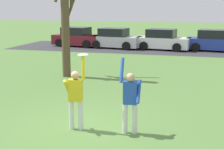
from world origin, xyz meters
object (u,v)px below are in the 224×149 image
at_px(frisbee_disc, 83,55).
at_px(parked_car_maroon, 77,38).
at_px(parked_car_silver, 115,39).
at_px(bare_tree_tall, 65,7).
at_px(person_catcher, 76,95).
at_px(parked_car_white, 163,40).
at_px(parked_car_blue, 214,41).
at_px(person_defender, 130,98).

xyz_separation_m(frisbee_disc, parked_car_maroon, (-7.00, 17.69, -1.37)).
bearing_deg(parked_car_silver, bare_tree_tall, -80.09).
distance_m(person_catcher, parked_car_white, 17.38).
relative_size(parked_car_white, bare_tree_tall, 0.69).
bearing_deg(frisbee_disc, parked_car_maroon, 111.60).
bearing_deg(parked_car_maroon, parked_car_blue, 7.14).
bearing_deg(person_defender, person_catcher, 0.00).
distance_m(person_catcher, person_defender, 1.49).
relative_size(person_catcher, parked_car_maroon, 0.48).
bearing_deg(bare_tree_tall, person_defender, -54.57).
height_order(parked_car_silver, parked_car_blue, same).
height_order(person_defender, bare_tree_tall, bare_tree_tall).
relative_size(frisbee_disc, parked_car_silver, 0.06).
xyz_separation_m(person_catcher, person_defender, (1.48, 0.13, -0.00)).
distance_m(person_defender, parked_car_silver, 17.89).
xyz_separation_m(parked_car_maroon, parked_car_blue, (10.98, -0.09, 0.00)).
bearing_deg(parked_car_white, parked_car_silver, -171.72).
xyz_separation_m(parked_car_white, parked_car_blue, (3.84, 0.25, 0.00)).
xyz_separation_m(person_catcher, frisbee_disc, (0.22, 0.02, 1.11)).
bearing_deg(person_catcher, person_defender, 0.00).
relative_size(parked_car_maroon, bare_tree_tall, 0.69).
height_order(person_catcher, person_defender, person_catcher).
bearing_deg(parked_car_silver, person_defender, -66.47).
distance_m(parked_car_maroon, parked_car_blue, 10.98).
height_order(person_catcher, frisbee_disc, frisbee_disc).
xyz_separation_m(frisbee_disc, bare_tree_tall, (-3.21, 6.39, 1.21)).
relative_size(frisbee_disc, bare_tree_tall, 0.04).
bearing_deg(bare_tree_tall, parked_car_silver, 92.33).
xyz_separation_m(parked_car_maroon, parked_car_white, (7.14, -0.33, 0.00)).
relative_size(parked_car_maroon, parked_car_white, 1.00).
xyz_separation_m(parked_car_silver, parked_car_blue, (7.63, 0.29, 0.00)).
bearing_deg(person_defender, parked_car_blue, -103.71).
distance_m(person_catcher, parked_car_maroon, 18.96).
xyz_separation_m(frisbee_disc, parked_car_blue, (3.98, 17.60, -1.37)).
relative_size(person_catcher, parked_car_blue, 0.48).
bearing_deg(parked_car_blue, parked_car_silver, -170.23).
relative_size(parked_car_maroon, parked_car_blue, 1.00).
height_order(frisbee_disc, bare_tree_tall, bare_tree_tall).
relative_size(parked_car_silver, parked_car_white, 1.00).
height_order(person_catcher, bare_tree_tall, bare_tree_tall).
relative_size(frisbee_disc, parked_car_blue, 0.06).
height_order(frisbee_disc, parked_car_white, frisbee_disc).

